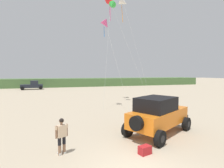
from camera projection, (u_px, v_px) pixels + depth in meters
dune_ridge at (51, 83)px, 47.70m from camera, size 90.00×7.01×2.20m
jeep at (158, 114)px, 10.69m from camera, size 4.98×4.20×2.26m
person_watching at (62, 134)px, 7.95m from camera, size 0.58×0.42×1.67m
cooler_box at (145, 150)px, 8.02m from camera, size 0.64×0.50×0.38m
distant_pickup at (32, 85)px, 39.72m from camera, size 4.78×2.84×1.98m
kite_blue_swept at (112, 6)px, 20.63m from camera, size 3.61×5.20×12.15m
kite_yellow_diamond at (123, 2)px, 20.75m from camera, size 2.40×5.03×12.77m
kite_pink_ribbon at (106, 24)px, 18.22m from camera, size 2.08×4.00×9.34m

